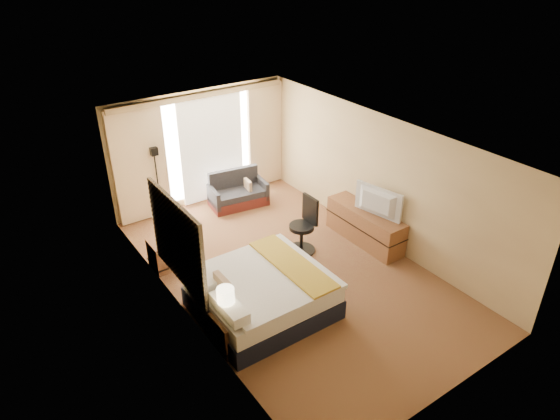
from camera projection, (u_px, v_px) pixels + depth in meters
floor at (291, 270)px, 9.26m from camera, size 4.20×7.00×0.02m
ceiling at (293, 138)px, 8.00m from camera, size 4.20×7.00×0.02m
wall_back at (200, 147)px, 11.15m from camera, size 4.20×0.02×2.60m
wall_front at (459, 322)px, 6.11m from camera, size 4.20×0.02×2.60m
wall_left at (180, 247)px, 7.59m from camera, size 0.02×7.00×2.60m
wall_right at (379, 180)px, 9.68m from camera, size 0.02×7.00×2.60m
headboard at (177, 242)px, 7.76m from camera, size 0.06×1.85×1.50m
nightstand_left at (231, 331)px, 7.44m from camera, size 0.45×0.52×0.55m
nightstand_right at (164, 254)px, 9.24m from camera, size 0.45×0.52×0.55m
media_dresser at (365, 226)px, 10.00m from camera, size 0.50×1.80×0.70m
window at (211, 145)px, 11.25m from camera, size 2.30×0.02×2.30m
curtains at (202, 144)px, 11.02m from camera, size 4.12×0.19×2.56m
bed at (261, 294)px, 8.09m from camera, size 2.03×1.85×0.98m
loveseat at (238, 194)px, 11.42m from camera, size 1.36×0.85×0.80m
floor_lamp at (156, 168)px, 10.51m from camera, size 0.21×0.21×1.63m
desk_chair at (304, 227)px, 9.64m from camera, size 0.55×0.55×1.14m
lamp_left at (226, 296)px, 7.08m from camera, size 0.26×0.26×0.54m
lamp_right at (160, 220)px, 8.98m from camera, size 0.25×0.25×0.53m
tissue_box at (233, 312)px, 7.32m from camera, size 0.15×0.15×0.11m
telephone at (165, 240)px, 9.09m from camera, size 0.18×0.15×0.06m
television at (375, 203)px, 9.48m from camera, size 0.34×1.03×0.59m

